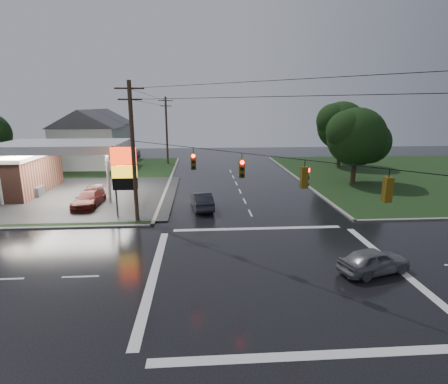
{
  "coord_description": "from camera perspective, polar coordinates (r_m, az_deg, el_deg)",
  "views": [
    {
      "loc": [
        -4.3,
        -18.01,
        9.15
      ],
      "look_at": [
        -2.61,
        6.72,
        3.0
      ],
      "focal_mm": 28.0,
      "sensor_mm": 36.0,
      "label": 1
    }
  ],
  "objects": [
    {
      "name": "ground",
      "position": [
        20.65,
        8.73,
        -12.54
      ],
      "size": [
        120.0,
        120.0,
        0.0
      ],
      "primitive_type": "plane",
      "color": "black",
      "rests_on": "ground"
    },
    {
      "name": "grass_nw",
      "position": [
        49.91,
        -29.62,
        1.57
      ],
      "size": [
        36.0,
        36.0,
        0.08
      ],
      "primitive_type": "cube",
      "color": "black",
      "rests_on": "ground"
    },
    {
      "name": "grass_ne",
      "position": [
        54.2,
        30.17,
        2.35
      ],
      "size": [
        36.0,
        36.0,
        0.08
      ],
      "primitive_type": "cube",
      "color": "black",
      "rests_on": "ground"
    },
    {
      "name": "pylon_sign",
      "position": [
        29.63,
        -15.97,
        3.4
      ],
      "size": [
        2.0,
        0.35,
        6.0
      ],
      "color": "#59595E",
      "rests_on": "ground"
    },
    {
      "name": "utility_pole_nw",
      "position": [
        28.21,
        -14.61,
        6.5
      ],
      "size": [
        2.2,
        0.32,
        11.0
      ],
      "color": "#382619",
      "rests_on": "ground"
    },
    {
      "name": "utility_pole_n",
      "position": [
        56.37,
        -9.35,
        10.0
      ],
      "size": [
        2.2,
        0.32,
        10.5
      ],
      "color": "#382619",
      "rests_on": "ground"
    },
    {
      "name": "traffic_signals",
      "position": [
        18.69,
        9.52,
        5.53
      ],
      "size": [
        26.87,
        26.87,
        1.47
      ],
      "color": "black",
      "rests_on": "ground"
    },
    {
      "name": "house_near",
      "position": [
        56.72,
        -21.2,
        8.2
      ],
      "size": [
        11.05,
        8.48,
        8.6
      ],
      "color": "silver",
      "rests_on": "ground"
    },
    {
      "name": "house_far",
      "position": [
        68.49,
        -19.1,
        9.2
      ],
      "size": [
        11.05,
        8.48,
        8.6
      ],
      "color": "silver",
      "rests_on": "ground"
    },
    {
      "name": "tree_ne_near",
      "position": [
        44.2,
        20.99,
        8.36
      ],
      "size": [
        7.99,
        6.8,
        8.98
      ],
      "color": "black",
      "rests_on": "ground"
    },
    {
      "name": "tree_ne_far",
      "position": [
        56.33,
        18.77,
        10.18
      ],
      "size": [
        8.46,
        7.2,
        9.8
      ],
      "color": "black",
      "rests_on": "ground"
    },
    {
      "name": "car_north",
      "position": [
        31.78,
        -3.67,
        -1.37
      ],
      "size": [
        2.27,
        4.92,
        1.56
      ],
      "primitive_type": "imported",
      "rotation": [
        0.0,
        0.0,
        3.28
      ],
      "color": "#22242B",
      "rests_on": "ground"
    },
    {
      "name": "car_crossing",
      "position": [
        21.59,
        23.28,
        -10.28
      ],
      "size": [
        4.48,
        2.82,
        1.42
      ],
      "primitive_type": "imported",
      "rotation": [
        0.0,
        0.0,
        1.87
      ],
      "color": "slate",
      "rests_on": "ground"
    },
    {
      "name": "car_pump",
      "position": [
        34.68,
        -21.19,
        -1.06
      ],
      "size": [
        2.28,
        5.21,
        1.49
      ],
      "primitive_type": "imported",
      "rotation": [
        0.0,
        0.0,
        -0.04
      ],
      "color": "#5C1A15",
      "rests_on": "ground"
    }
  ]
}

